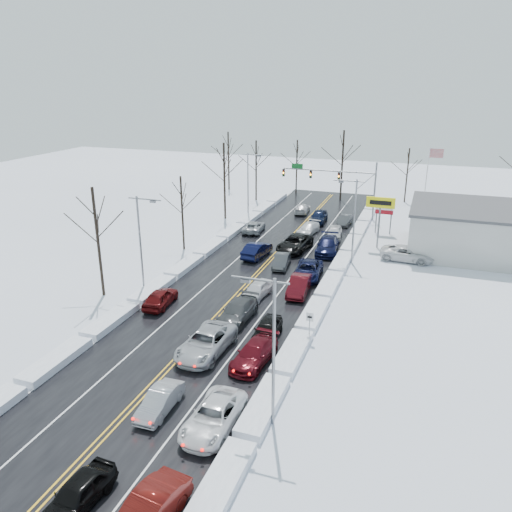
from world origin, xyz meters
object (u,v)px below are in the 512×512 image
at_px(tires_plus_sign, 380,206).
at_px(queued_car_0, 79,506).
at_px(traffic_signal_mast, 338,179).
at_px(dealership_building, 505,232).
at_px(oncoming_car_0, 257,257).
at_px(flagpole, 428,178).

height_order(tires_plus_sign, queued_car_0, tires_plus_sign).
bearing_deg(traffic_signal_mast, dealership_building, -25.95).
relative_size(queued_car_0, oncoming_car_0, 0.85).
distance_m(tires_plus_sign, flagpole, 14.79).
height_order(traffic_signal_mast, flagpole, flagpole).
bearing_deg(traffic_signal_mast, tires_plus_sign, -59.54).
bearing_deg(oncoming_car_0, queued_car_0, 101.13).
height_order(traffic_signal_mast, dealership_building, traffic_signal_mast).
bearing_deg(dealership_building, oncoming_car_0, -159.37).
bearing_deg(traffic_signal_mast, queued_car_0, -91.71).
xyz_separation_m(traffic_signal_mast, flagpole, (11.72, 2.01, 0.45)).
height_order(tires_plus_sign, dealership_building, tires_plus_sign).
bearing_deg(tires_plus_sign, traffic_signal_mast, 120.46).
distance_m(queued_car_0, oncoming_car_0, 35.14).
relative_size(dealership_building, queued_car_0, 4.81).
bearing_deg(flagpole, tires_plus_sign, -108.44).
bearing_deg(flagpole, traffic_signal_mast, -170.27).
bearing_deg(queued_car_0, flagpole, 80.27).
distance_m(tires_plus_sign, dealership_building, 13.82).
distance_m(flagpole, dealership_building, 15.24).
height_order(traffic_signal_mast, tires_plus_sign, traffic_signal_mast).
bearing_deg(oncoming_car_0, tires_plus_sign, -142.43).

